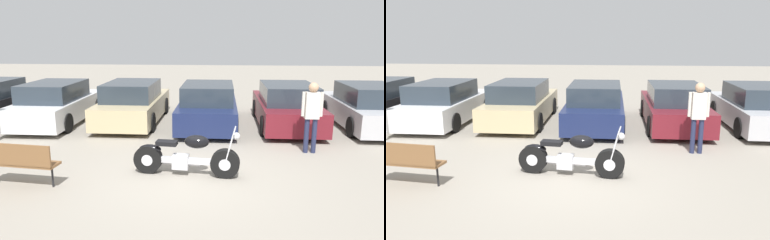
% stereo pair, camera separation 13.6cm
% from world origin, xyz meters
% --- Properties ---
extents(ground_plane, '(60.00, 60.00, 0.00)m').
position_xyz_m(ground_plane, '(0.00, 0.00, 0.00)').
color(ground_plane, gray).
extents(motorcycle, '(2.27, 0.68, 1.04)m').
position_xyz_m(motorcycle, '(-0.03, 0.18, 0.41)').
color(motorcycle, black).
rests_on(motorcycle, ground_plane).
extents(parked_car_white, '(1.87, 4.47, 1.40)m').
position_xyz_m(parked_car_white, '(-4.78, 4.68, 0.65)').
color(parked_car_white, white).
rests_on(parked_car_white, ground_plane).
extents(parked_car_champagne, '(1.87, 4.47, 1.40)m').
position_xyz_m(parked_car_champagne, '(-2.25, 4.98, 0.65)').
color(parked_car_champagne, '#C6B284').
rests_on(parked_car_champagne, ground_plane).
extents(parked_car_navy, '(1.87, 4.47, 1.40)m').
position_xyz_m(parked_car_navy, '(0.28, 4.69, 0.65)').
color(parked_car_navy, '#19234C').
rests_on(parked_car_navy, ground_plane).
extents(parked_car_maroon, '(1.87, 4.47, 1.40)m').
position_xyz_m(parked_car_maroon, '(2.81, 4.81, 0.65)').
color(parked_car_maroon, maroon).
rests_on(parked_car_maroon, ground_plane).
extents(parked_car_silver, '(1.87, 4.47, 1.40)m').
position_xyz_m(parked_car_silver, '(5.35, 4.85, 0.65)').
color(parked_car_silver, '#BCBCC1').
rests_on(parked_car_silver, ground_plane).
extents(park_bench, '(1.46, 0.56, 0.89)m').
position_xyz_m(park_bench, '(-3.16, -0.70, 0.54)').
color(park_bench, brown).
rests_on(park_bench, ground_plane).
extents(person_standing, '(0.52, 0.24, 1.78)m').
position_xyz_m(person_standing, '(2.95, 1.96, 1.07)').
color(person_standing, '#232847').
rests_on(person_standing, ground_plane).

